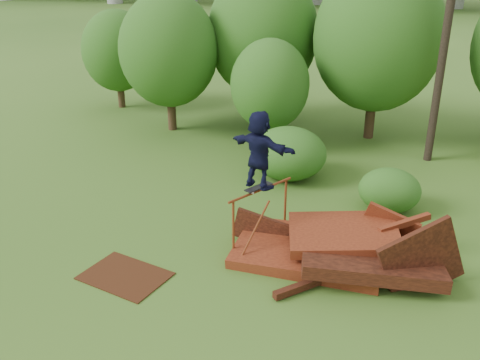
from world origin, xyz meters
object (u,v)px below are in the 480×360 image
(scrap_pile, at_px, (340,250))
(skater, at_px, (259,150))
(flat_plate, at_px, (125,276))
(utility_pole, at_px, (447,30))

(scrap_pile, height_order, skater, skater)
(scrap_pile, distance_m, flat_plate, 5.13)
(flat_plate, distance_m, utility_pole, 12.96)
(skater, bearing_deg, flat_plate, 62.25)
(flat_plate, bearing_deg, utility_pole, 54.75)
(skater, relative_size, utility_pole, 0.21)
(skater, height_order, utility_pole, utility_pole)
(skater, distance_m, utility_pole, 9.02)
(skater, height_order, flat_plate, skater)
(skater, bearing_deg, utility_pole, -98.15)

